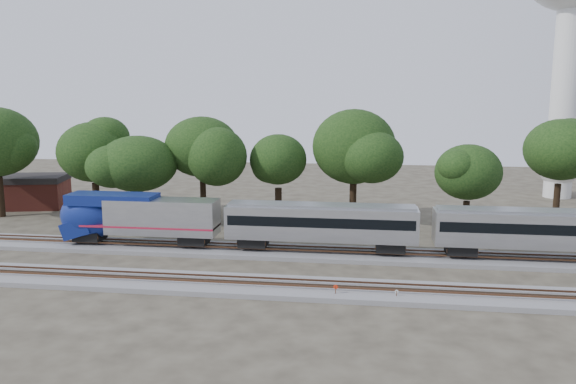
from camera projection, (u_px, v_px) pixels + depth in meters
The scene contains 14 objects.
ground at pixel (257, 273), 48.38m from camera, with size 160.00×160.00×0.00m, color #383328.
track_far at pixel (268, 251), 54.21m from camera, with size 160.00×5.00×0.73m.
track_near at pixel (247, 286), 44.44m from camera, with size 160.00×5.00×0.73m.
switch_stand_red at pixel (336, 290), 42.04m from camera, with size 0.34×0.11×1.09m.
switch_stand_white at pixel (397, 294), 41.53m from camera, with size 0.28×0.09×0.89m.
switch_lever at pixel (300, 297), 41.97m from camera, with size 0.50×0.30×0.30m, color #512D19.
brick_building at pixel (31, 191), 76.58m from camera, with size 10.34×8.33×4.38m.
tree_1 at pixel (94, 152), 68.57m from camera, with size 8.41×8.41×11.86m.
tree_2 at pixel (138, 164), 65.24m from camera, with size 7.38×7.38×10.41m.
tree_3 at pixel (202, 147), 67.38m from camera, with size 9.16×9.16×12.91m.
tree_4 at pixel (278, 160), 67.19m from camera, with size 7.66×7.66×10.80m.
tree_5 at pixel (354, 147), 66.46m from camera, with size 9.25×9.25×13.05m.
tree_6 at pixel (468, 172), 60.51m from camera, with size 7.04×7.04×9.93m.
tree_7 at pixel (561, 150), 65.89m from camera, with size 8.96×8.96×12.63m.
Camera 1 is at (9.09, -45.70, 15.03)m, focal length 35.00 mm.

